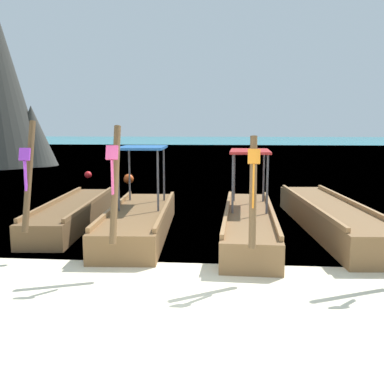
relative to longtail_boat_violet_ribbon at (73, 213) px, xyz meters
The scene contains 8 objects.
ground 6.19m from the longtail_boat_violet_ribbon, 58.28° to the right, with size 120.00×120.00×0.00m, color beige.
sea_water 57.08m from the longtail_boat_violet_ribbon, 86.73° to the left, with size 120.00×120.00×0.00m, color #147A89.
longtail_boat_violet_ribbon is the anchor object (origin of this frame).
longtail_boat_pink_ribbon 2.14m from the longtail_boat_violet_ribbon, 23.33° to the right, with size 1.62×5.66×2.60m.
longtail_boat_orange_ribbon 4.67m from the longtail_boat_violet_ribbon, 10.25° to the right, with size 1.31×5.99×2.42m.
longtail_boat_red_ribbon 6.64m from the longtail_boat_violet_ribbon, ahead, with size 1.68×6.99×2.92m.
mooring_buoy_near 8.24m from the longtail_boat_violet_ribbon, 93.13° to the left, with size 0.46×0.46×0.46m.
mooring_buoy_far 10.62m from the longtail_boat_violet_ribbon, 106.47° to the left, with size 0.37×0.37×0.37m.
Camera 1 is at (0.83, -5.50, 2.54)m, focal length 39.76 mm.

